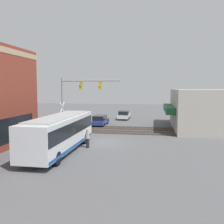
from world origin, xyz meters
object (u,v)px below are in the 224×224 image
Objects in this scene: city_bus at (61,132)px; pedestrian_near_bus at (88,138)px; crossing_signal at (62,115)px; parked_car_blue at (100,120)px; pedestrian_at_crossing at (63,128)px; parked_car_white at (124,115)px.

city_bus reaches higher than pedestrian_near_bus.
crossing_signal is at bearing 38.38° from pedestrian_near_bus.
crossing_signal is 8.60m from parked_car_blue.
parked_car_blue is at bearing 7.76° from pedestrian_near_bus.
pedestrian_near_bus is (-5.22, -4.26, 0.03)m from pedestrian_at_crossing.
crossing_signal reaches higher than pedestrian_at_crossing.
pedestrian_at_crossing is at bearing -151.01° from crossing_signal.
city_bus reaches higher than parked_car_blue.
crossing_signal is at bearing 161.49° from parked_car_blue.
parked_car_blue is at bearing -15.57° from pedestrian_at_crossing.
parked_car_blue is 8.88m from pedestrian_at_crossing.
parked_car_blue is (8.01, -2.68, -1.62)m from crossing_signal.
pedestrian_at_crossing reaches higher than parked_car_blue.
crossing_signal is 2.26× the size of pedestrian_at_crossing.
parked_car_white is at bearing -6.41° from city_bus.
parked_car_white is 21.42m from pedestrian_near_bus.
parked_car_blue is 2.85× the size of pedestrian_at_crossing.
pedestrian_at_crossing is 6.73m from pedestrian_near_bus.
city_bus is at bearing 173.59° from parked_car_white.
crossing_signal is 0.79× the size of parked_car_white.
crossing_signal is 1.57m from pedestrian_at_crossing.
pedestrian_at_crossing is (-0.54, -0.30, -1.44)m from crossing_signal.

